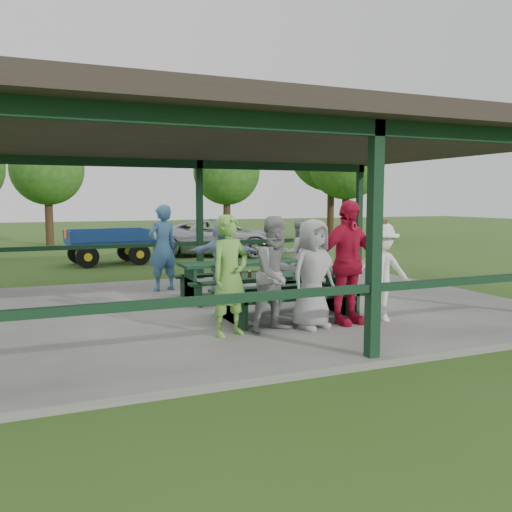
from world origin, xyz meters
name	(u,v)px	position (x,y,z in m)	size (l,w,h in m)	color
ground	(257,309)	(0.00, 0.00, 0.00)	(90.00, 90.00, 0.00)	#34571B
concrete_slab	(257,307)	(0.00, 0.00, 0.05)	(10.00, 8.00, 0.10)	slate
pavilion_structure	(257,144)	(0.00, 0.00, 3.17)	(10.60, 8.60, 3.24)	black
picnic_table_near	(286,290)	(0.03, -1.20, 0.57)	(2.39, 1.39, 0.75)	black
picnic_table_far	(241,275)	(-0.03, 0.80, 0.57)	(2.52, 1.39, 0.75)	black
table_setting	(287,271)	(0.07, -1.16, 0.88)	(2.32, 0.45, 0.10)	white
contestant_green	(230,276)	(-1.31, -2.06, 1.00)	(0.66, 0.43, 1.80)	#6AAA40
contestant_grey_left	(277,274)	(-0.55, -2.08, 0.99)	(0.86, 0.67, 1.77)	gray
contestant_grey_mid	(313,274)	(0.04, -2.12, 0.96)	(0.84, 0.55, 1.72)	#99999B
contestant_red	(347,262)	(0.71, -2.06, 1.11)	(1.18, 0.49, 2.02)	#BA1232
contestant_white_fedora	(381,272)	(1.33, -2.11, 0.92)	(1.20, 0.92, 1.70)	white
spectator_lblue	(223,255)	(-0.12, 1.69, 0.91)	(1.51, 0.48, 1.63)	#8AACD6
spectator_blue	(163,248)	(-1.31, 2.30, 1.05)	(0.70, 0.46, 1.91)	#396695
spectator_grey	(298,253)	(1.66, 1.51, 0.89)	(0.77, 0.60, 1.57)	#979799
pickup_truck	(220,237)	(2.61, 9.83, 0.69)	(2.29, 4.96, 1.38)	silver
farm_trailer	(109,246)	(-1.65, 8.62, 0.61)	(3.56, 1.79, 1.23)	#1B3F97
tree_left	(47,169)	(-3.17, 17.27, 3.49)	(3.30, 3.30, 5.16)	#332214
tree_mid	(227,172)	(5.01, 15.77, 3.46)	(3.27, 3.27, 5.11)	#332214
tree_right	(346,162)	(10.45, 13.54, 3.96)	(3.75, 3.75, 5.86)	#332214
tree_far_right	(331,149)	(10.63, 15.29, 4.74)	(4.47, 4.47, 6.99)	#332214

